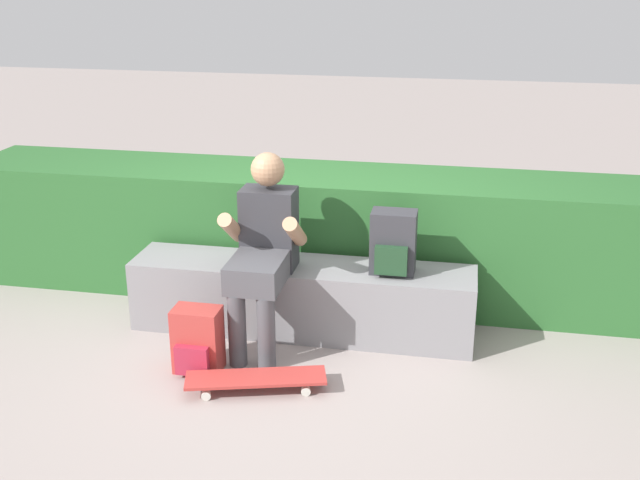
{
  "coord_description": "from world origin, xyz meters",
  "views": [
    {
      "loc": [
        0.99,
        -4.14,
        2.33
      ],
      "look_at": [
        0.11,
        0.42,
        0.62
      ],
      "focal_mm": 43.09,
      "sensor_mm": 36.0,
      "label": 1
    }
  ],
  "objects_px": {
    "skateboard_near_person": "(256,379)",
    "backpack_on_bench": "(393,243)",
    "backpack_on_ground": "(197,341)",
    "bench_main": "(302,298)",
    "person_skater": "(263,246)"
  },
  "relations": [
    {
      "from": "backpack_on_bench",
      "to": "backpack_on_ground",
      "type": "height_order",
      "value": "backpack_on_bench"
    },
    {
      "from": "backpack_on_bench",
      "to": "skateboard_near_person",
      "type": "bearing_deg",
      "value": -130.95
    },
    {
      "from": "backpack_on_bench",
      "to": "backpack_on_ground",
      "type": "bearing_deg",
      "value": -149.82
    },
    {
      "from": "skateboard_near_person",
      "to": "backpack_on_ground",
      "type": "bearing_deg",
      "value": 158.43
    },
    {
      "from": "bench_main",
      "to": "backpack_on_ground",
      "type": "bearing_deg",
      "value": -127.79
    },
    {
      "from": "bench_main",
      "to": "backpack_on_bench",
      "type": "distance_m",
      "value": 0.73
    },
    {
      "from": "skateboard_near_person",
      "to": "backpack_on_bench",
      "type": "relative_size",
      "value": 2.06
    },
    {
      "from": "bench_main",
      "to": "person_skater",
      "type": "xyz_separation_m",
      "value": [
        -0.19,
        -0.21,
        0.43
      ]
    },
    {
      "from": "skateboard_near_person",
      "to": "backpack_on_ground",
      "type": "relative_size",
      "value": 2.06
    },
    {
      "from": "backpack_on_ground",
      "to": "skateboard_near_person",
      "type": "bearing_deg",
      "value": -21.57
    },
    {
      "from": "bench_main",
      "to": "backpack_on_ground",
      "type": "height_order",
      "value": "bench_main"
    },
    {
      "from": "bench_main",
      "to": "skateboard_near_person",
      "type": "height_order",
      "value": "bench_main"
    },
    {
      "from": "skateboard_near_person",
      "to": "backpack_on_bench",
      "type": "xyz_separation_m",
      "value": [
        0.68,
        0.79,
        0.58
      ]
    },
    {
      "from": "person_skater",
      "to": "backpack_on_bench",
      "type": "height_order",
      "value": "person_skater"
    },
    {
      "from": "bench_main",
      "to": "backpack_on_bench",
      "type": "height_order",
      "value": "backpack_on_bench"
    }
  ]
}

